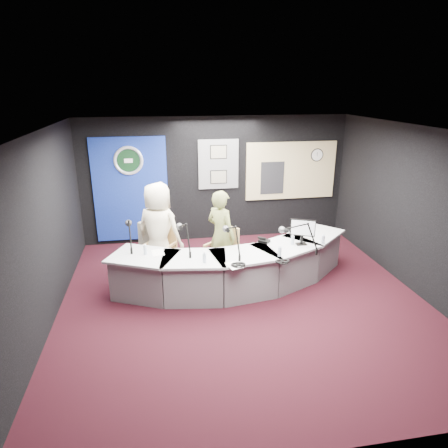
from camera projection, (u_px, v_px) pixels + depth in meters
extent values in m
plane|color=black|center=(244.00, 301.00, 6.70)|extent=(6.00, 6.00, 0.00)
cube|color=silver|center=(247.00, 130.00, 5.78)|extent=(6.00, 6.00, 0.02)
cube|color=black|center=(216.00, 180.00, 9.03)|extent=(6.00, 0.02, 2.80)
cube|color=black|center=(322.00, 332.00, 3.45)|extent=(6.00, 0.02, 2.80)
cube|color=black|center=(43.00, 233.00, 5.75)|extent=(0.02, 6.00, 2.80)
cube|color=black|center=(419.00, 212.00, 6.72)|extent=(0.02, 6.00, 2.80)
cube|color=navy|center=(131.00, 190.00, 8.74)|extent=(1.60, 0.05, 2.30)
torus|color=silver|center=(128.00, 161.00, 8.49)|extent=(0.63, 0.07, 0.63)
cylinder|color=black|center=(128.00, 161.00, 8.50)|extent=(0.48, 0.01, 0.48)
cube|color=slate|center=(218.00, 164.00, 8.89)|extent=(0.90, 0.04, 1.10)
cube|color=#7B7359|center=(219.00, 152.00, 8.77)|extent=(0.34, 0.02, 0.27)
cube|color=#7B7359|center=(219.00, 177.00, 8.96)|extent=(0.34, 0.02, 0.27)
cube|color=#CCB67F|center=(291.00, 171.00, 9.23)|extent=(2.12, 0.06, 1.32)
cube|color=#FFDCA1|center=(291.00, 171.00, 9.22)|extent=(2.00, 0.02, 1.20)
cube|color=black|center=(272.00, 178.00, 9.18)|extent=(0.55, 0.02, 0.75)
cylinder|color=white|center=(317.00, 155.00, 9.19)|extent=(0.28, 0.01, 0.28)
cube|color=gray|center=(151.00, 241.00, 7.57)|extent=(0.47, 0.36, 0.70)
imported|color=beige|center=(159.00, 231.00, 7.31)|extent=(1.05, 0.94, 1.80)
imported|color=olive|center=(221.00, 235.00, 7.26)|extent=(0.70, 0.73, 1.68)
cube|color=black|center=(302.00, 227.00, 6.96)|extent=(0.39, 0.20, 0.29)
cube|color=black|center=(264.00, 241.00, 7.16)|extent=(0.23, 0.23, 0.05)
torus|color=black|center=(282.00, 261.00, 6.35)|extent=(0.21, 0.21, 0.04)
torus|color=black|center=(238.00, 265.00, 6.24)|extent=(0.24, 0.24, 0.04)
cube|color=white|center=(158.00, 253.00, 6.72)|extent=(0.22, 0.29, 0.00)
cube|color=white|center=(234.00, 265.00, 6.25)|extent=(0.27, 0.33, 0.00)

